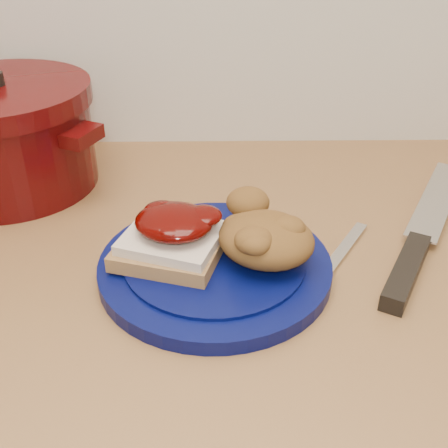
{
  "coord_description": "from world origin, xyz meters",
  "views": [
    {
      "loc": [
        0.04,
        0.96,
        1.27
      ],
      "look_at": [
        0.04,
        1.47,
        0.95
      ],
      "focal_mm": 45.0,
      "sensor_mm": 36.0,
      "label": 1
    }
  ],
  "objects_px": {
    "plate": "(215,267)",
    "chef_knife": "(416,249)",
    "butter_knife": "(336,259)",
    "dutch_oven": "(5,135)"
  },
  "relations": [
    {
      "from": "chef_knife",
      "to": "plate",
      "type": "bearing_deg",
      "value": 126.18
    },
    {
      "from": "plate",
      "to": "chef_knife",
      "type": "bearing_deg",
      "value": 7.09
    },
    {
      "from": "plate",
      "to": "dutch_oven",
      "type": "bearing_deg",
      "value": 142.64
    },
    {
      "from": "butter_knife",
      "to": "dutch_oven",
      "type": "relative_size",
      "value": 0.53
    },
    {
      "from": "butter_knife",
      "to": "chef_knife",
      "type": "bearing_deg",
      "value": -51.84
    },
    {
      "from": "plate",
      "to": "chef_knife",
      "type": "xyz_separation_m",
      "value": [
        0.23,
        0.03,
        0.0
      ]
    },
    {
      "from": "chef_knife",
      "to": "dutch_oven",
      "type": "xyz_separation_m",
      "value": [
        -0.51,
        0.19,
        0.06
      ]
    },
    {
      "from": "plate",
      "to": "butter_knife",
      "type": "relative_size",
      "value": 1.47
    },
    {
      "from": "plate",
      "to": "chef_knife",
      "type": "distance_m",
      "value": 0.23
    },
    {
      "from": "dutch_oven",
      "to": "chef_knife",
      "type": "bearing_deg",
      "value": -20.16
    }
  ]
}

